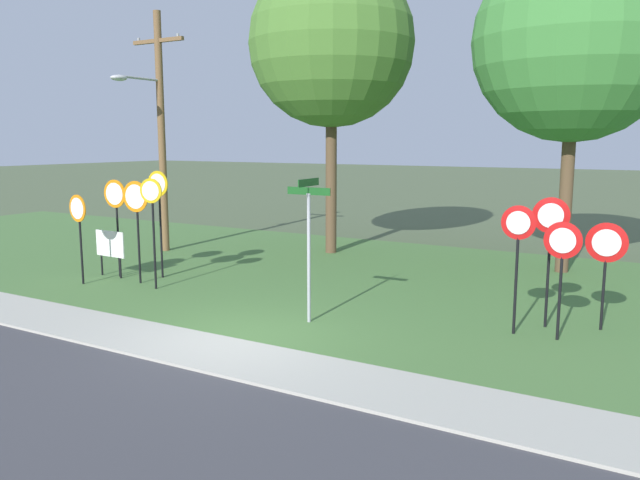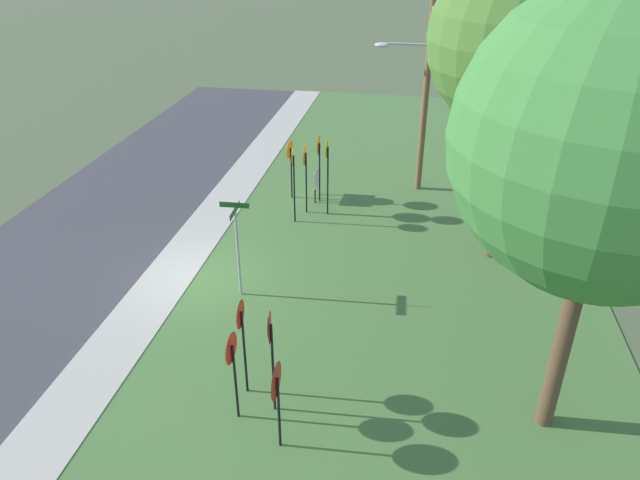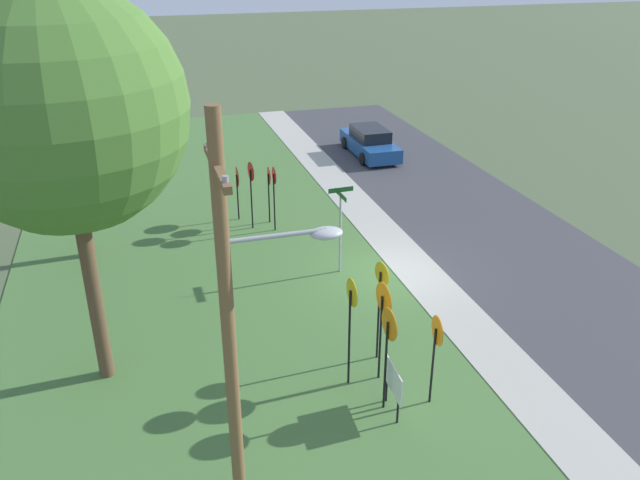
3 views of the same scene
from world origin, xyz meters
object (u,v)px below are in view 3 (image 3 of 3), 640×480
object	(u,v)px
stop_sign_far_left	(388,337)
oak_tree_left	(62,110)
stop_sign_far_center	(436,342)
yield_sign_near_right	(251,179)
notice_board	(393,382)
stop_sign_near_left	(351,310)
street_name_post	(340,223)
utility_pole	(236,316)
stop_sign_far_right	(383,310)
yield_sign_far_right	(238,181)
stop_sign_near_right	(381,292)
yield_sign_far_left	(274,184)
parked_sedan_distant	(370,143)
yield_sign_near_left	(269,182)
oak_tree_right	(59,69)

from	to	relation	value
stop_sign_far_left	oak_tree_left	world-z (taller)	oak_tree_left
stop_sign_far_center	oak_tree_left	size ratio (longest dim) A/B	0.25
yield_sign_near_right	notice_board	distance (m)	11.22
stop_sign_far_center	oak_tree_left	distance (m)	9.42
stop_sign_near_left	oak_tree_left	bearing A→B (deg)	68.70
street_name_post	utility_pole	bearing A→B (deg)	149.23
stop_sign_far_center	utility_pole	xyz separation A→B (m)	(-1.72, 4.67, 2.54)
stop_sign_far_right	yield_sign_far_right	size ratio (longest dim) A/B	1.25
stop_sign_near_right	yield_sign_far_left	xyz separation A→B (m)	(8.60, 0.73, -0.12)
oak_tree_left	stop_sign_far_center	bearing A→B (deg)	-114.06
stop_sign_near_left	parked_sedan_distant	xyz separation A→B (m)	(17.11, -6.92, -1.46)
yield_sign_near_left	utility_pole	bearing A→B (deg)	167.63
yield_sign_far_right	parked_sedan_distant	world-z (taller)	yield_sign_far_right
stop_sign_far_left	yield_sign_far_right	bearing A→B (deg)	2.85
stop_sign_near_left	oak_tree_right	size ratio (longest dim) A/B	0.32
stop_sign_far_left	stop_sign_far_right	xyz separation A→B (m)	(1.08, -0.30, 0.02)
stop_sign_near_right	yield_sign_near_right	bearing A→B (deg)	-1.95
notice_board	oak_tree_right	world-z (taller)	oak_tree_right
stop_sign_near_left	yield_sign_far_right	size ratio (longest dim) A/B	1.36
stop_sign_far_center	yield_sign_far_right	distance (m)	12.26
stop_sign_near_left	stop_sign_far_center	bearing A→B (deg)	-128.68
stop_sign_near_right	stop_sign_near_left	bearing A→B (deg)	115.92
yield_sign_far_left	yield_sign_far_right	size ratio (longest dim) A/B	1.17
stop_sign_far_right	yield_sign_near_right	xyz separation A→B (m)	(9.84, 1.23, -0.02)
yield_sign_near_left	yield_sign_far_right	distance (m)	1.25
stop_sign_near_left	stop_sign_far_center	xyz separation A→B (m)	(-1.21, -1.60, -0.40)
yield_sign_far_left	stop_sign_near_right	bearing A→B (deg)	-176.88
parked_sedan_distant	oak_tree_left	bearing A→B (deg)	140.39
stop_sign_far_center	yield_sign_near_right	xyz separation A→B (m)	(11.04, 2.05, 0.25)
yield_sign_near_left	street_name_post	world-z (taller)	street_name_post
street_name_post	stop_sign_far_center	bearing A→B (deg)	178.01
stop_sign_near_right	stop_sign_far_left	world-z (taller)	stop_sign_near_right
notice_board	oak_tree_left	bearing A→B (deg)	64.97
stop_sign_far_right	oak_tree_left	bearing A→B (deg)	67.72
yield_sign_near_left	stop_sign_far_center	bearing A→B (deg)	-171.44
oak_tree_right	stop_sign_far_right	bearing A→B (deg)	-142.49
yield_sign_near_right	oak_tree_left	size ratio (longest dim) A/B	0.28
stop_sign_near_left	stop_sign_far_left	distance (m)	1.21
stop_sign_near_left	stop_sign_far_right	distance (m)	0.80
stop_sign_far_left	utility_pole	size ratio (longest dim) A/B	0.34
stop_sign_far_center	stop_sign_near_right	bearing A→B (deg)	21.98
street_name_post	notice_board	world-z (taller)	street_name_post
yield_sign_far_left	yield_sign_far_right	xyz separation A→B (m)	(1.41, 1.11, -0.26)
stop_sign_far_center	street_name_post	xyz separation A→B (m)	(6.81, 0.03, 0.07)
yield_sign_near_left	street_name_post	distance (m)	4.76
stop_sign_far_left	oak_tree_left	bearing A→B (deg)	59.81
stop_sign_near_right	yield_sign_near_left	bearing A→B (deg)	-6.69
yield_sign_near_right	notice_board	size ratio (longest dim) A/B	2.06
stop_sign_far_center	yield_sign_near_left	distance (m)	11.47
stop_sign_far_right	utility_pole	distance (m)	5.34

